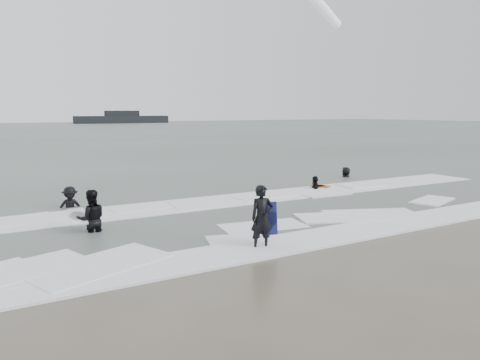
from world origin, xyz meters
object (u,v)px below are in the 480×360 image
surfer_breaker (71,209)px  surfer_right_near (315,190)px  surfer_right_far (346,178)px  surfer_wading (92,233)px  vessel_horizon (122,119)px  surfer_centre (262,249)px

surfer_breaker → surfer_right_near: (11.59, -1.24, 0.00)m
surfer_right_near → surfer_breaker: bearing=-61.8°
surfer_breaker → surfer_right_far: (15.83, 1.13, 0.00)m
surfer_wading → surfer_breaker: size_ratio=1.11×
surfer_breaker → vessel_horizon: 137.03m
surfer_centre → vessel_horizon: 144.27m
surfer_right_far → vessel_horizon: vessel_horizon is taller
surfer_centre → surfer_right_far: 15.49m
surfer_right_near → vessel_horizon: vessel_horizon is taller
surfer_right_near → surfer_right_far: bearing=153.4°
vessel_horizon → surfer_wading: bearing=-106.3°
surfer_centre → surfer_right_near: size_ratio=1.02×
vessel_horizon → surfer_right_near: bearing=-101.9°
surfer_right_near → vessel_horizon: 135.36m
surfer_right_far → surfer_centre: bearing=-2.6°
surfer_wading → surfer_right_near: size_ratio=1.07×
surfer_wading → vessel_horizon: (39.57, 135.47, 1.49)m
surfer_right_far → vessel_horizon: 132.23m
surfer_right_far → vessel_horizon: (23.65, 130.08, 1.49)m
surfer_breaker → vessel_horizon: size_ratio=0.06×
surfer_centre → vessel_horizon: (35.74, 139.77, 1.49)m
surfer_centre → surfer_wading: size_ratio=0.95×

